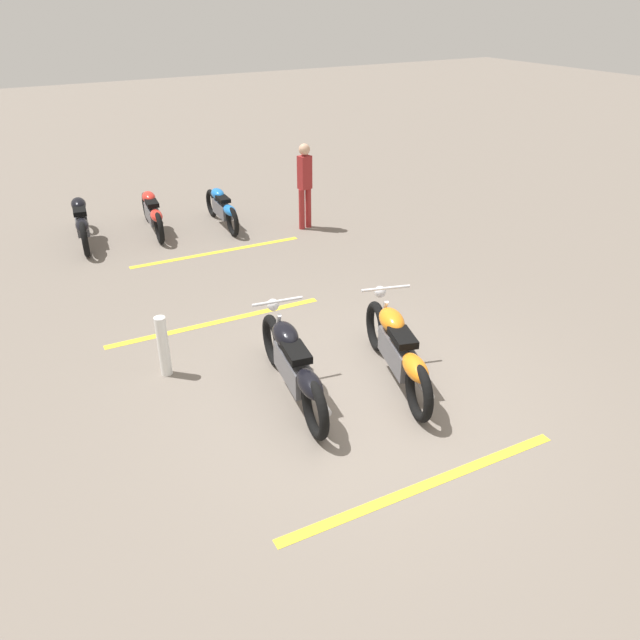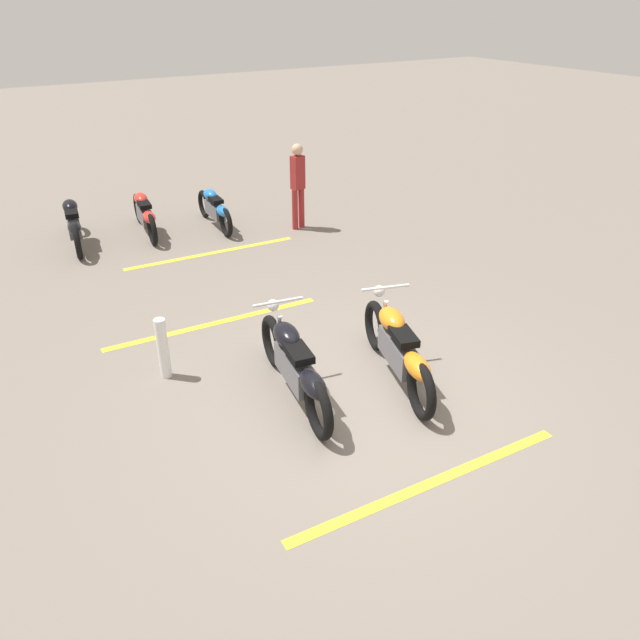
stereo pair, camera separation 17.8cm
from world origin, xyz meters
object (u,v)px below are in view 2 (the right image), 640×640
(motorcycle_row_far_left, at_px, (215,209))
(motorcycle_row_left, at_px, (145,214))
(bystander_near_row, at_px, (298,182))
(motorcycle_bright_foreground, at_px, (399,349))
(bollard_post, at_px, (163,348))
(motorcycle_dark_foreground, at_px, (295,365))
(motorcycle_row_center, at_px, (73,223))

(motorcycle_row_far_left, relative_size, motorcycle_row_left, 0.95)
(motorcycle_row_far_left, relative_size, bystander_near_row, 1.14)
(motorcycle_bright_foreground, xyz_separation_m, bollard_post, (1.58, 2.39, -0.06))
(motorcycle_dark_foreground, bearing_deg, bystander_near_row, -20.61)
(motorcycle_row_far_left, bearing_deg, motorcycle_row_left, 79.07)
(motorcycle_dark_foreground, xyz_separation_m, motorcycle_row_left, (6.36, -0.21, -0.05))
(motorcycle_row_left, distance_m, bystander_near_row, 3.03)
(motorcycle_row_center, bearing_deg, motorcycle_row_far_left, -90.61)
(motorcycle_row_center, bearing_deg, motorcycle_bright_foreground, -152.56)
(bollard_post, bearing_deg, motorcycle_dark_foreground, -137.69)
(motorcycle_bright_foreground, xyz_separation_m, bystander_near_row, (5.44, -1.68, 0.47))
(motorcycle_row_far_left, distance_m, bollard_post, 5.46)
(motorcycle_row_left, bearing_deg, motorcycle_row_center, 93.47)
(motorcycle_bright_foreground, distance_m, motorcycle_dark_foreground, 1.29)
(motorcycle_bright_foreground, bearing_deg, bollard_post, 73.29)
(motorcycle_row_center, height_order, bystander_near_row, bystander_near_row)
(motorcycle_bright_foreground, height_order, motorcycle_row_center, motorcycle_bright_foreground)
(motorcycle_row_far_left, bearing_deg, motorcycle_row_center, 84.67)
(motorcycle_bright_foreground, distance_m, motorcycle_row_center, 7.15)
(motorcycle_row_left, distance_m, bollard_post, 5.27)
(motorcycle_row_far_left, relative_size, bollard_post, 2.38)
(motorcycle_row_left, bearing_deg, motorcycle_bright_foreground, -164.65)
(motorcycle_bright_foreground, bearing_deg, motorcycle_row_left, 25.59)
(motorcycle_bright_foreground, relative_size, motorcycle_dark_foreground, 0.98)
(motorcycle_dark_foreground, xyz_separation_m, motorcycle_row_far_left, (6.02, -1.52, -0.07))
(motorcycle_dark_foreground, distance_m, motorcycle_row_center, 6.52)
(motorcycle_bright_foreground, height_order, bystander_near_row, bystander_near_row)
(motorcycle_dark_foreground, relative_size, motorcycle_row_left, 1.11)
(bystander_near_row, bearing_deg, motorcycle_dark_foreground, 140.61)
(bollard_post, bearing_deg, motorcycle_row_left, -14.88)
(motorcycle_row_center, bearing_deg, bollard_post, -172.22)
(bystander_near_row, distance_m, bollard_post, 5.64)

